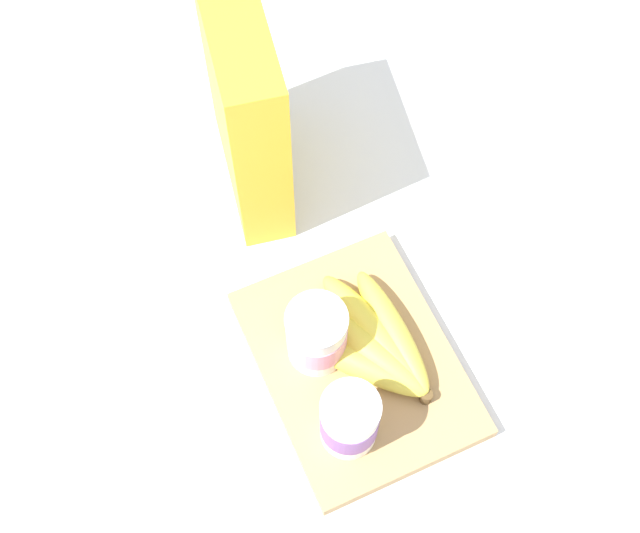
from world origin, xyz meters
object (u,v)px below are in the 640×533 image
object	(u,v)px
cereal_box	(246,108)
banana_bunch	(371,342)
cutting_board	(357,363)
yogurt_cup_back	(317,335)
yogurt_cup_front	(349,420)

from	to	relation	value
cereal_box	banana_bunch	distance (m)	0.31
cutting_board	yogurt_cup_back	world-z (taller)	yogurt_cup_back
yogurt_cup_front	banana_bunch	bearing A→B (deg)	-39.66
cereal_box	banana_bunch	world-z (taller)	cereal_box
yogurt_cup_back	banana_bunch	bearing A→B (deg)	-112.47
cutting_board	cereal_box	distance (m)	0.33
yogurt_cup_front	banana_bunch	size ratio (longest dim) A/B	0.48
cereal_box	yogurt_cup_front	xyz separation A→B (m)	(-0.37, 0.04, -0.07)
cutting_board	cereal_box	xyz separation A→B (m)	(0.30, 0.01, 0.13)
cutting_board	yogurt_cup_front	bearing A→B (deg)	147.80
cutting_board	cereal_box	size ratio (longest dim) A/B	1.00
banana_bunch	cereal_box	bearing A→B (deg)	5.46
cutting_board	cereal_box	world-z (taller)	cereal_box
yogurt_cup_front	banana_bunch	world-z (taller)	yogurt_cup_front
yogurt_cup_back	banana_bunch	size ratio (longest dim) A/B	0.47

